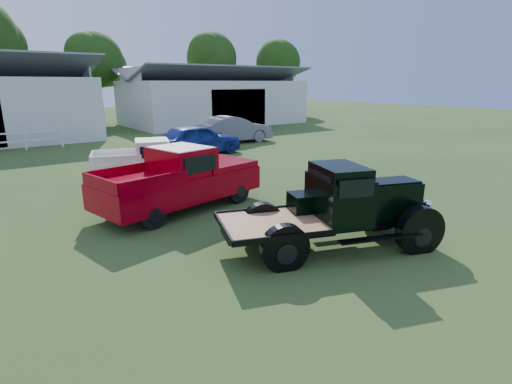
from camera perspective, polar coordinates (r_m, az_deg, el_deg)
ground at (r=9.99m, az=3.16°, el=-7.48°), size 120.00×120.00×0.00m
shed_right at (r=39.48m, az=-6.11°, el=13.47°), size 16.80×9.20×5.20m
tree_c at (r=41.54m, az=-21.81°, el=15.22°), size 5.40×5.40×9.00m
tree_d at (r=47.53m, az=-6.29°, el=16.67°), size 6.00×6.00×10.00m
tree_e at (r=50.44m, az=3.14°, el=16.38°), size 5.70×5.70×9.50m
vintage_flatbed at (r=9.64m, az=11.10°, el=-2.19°), size 5.51×3.66×2.03m
red_pickup at (r=12.65m, az=-10.88°, el=1.94°), size 5.77×3.16×1.99m
white_pickup at (r=16.38m, az=-14.78°, el=4.21°), size 4.91×3.16×1.68m
misc_car_blue at (r=22.27m, az=-8.39°, el=7.43°), size 5.12×2.36×1.70m
misc_car_grey at (r=26.68m, az=-3.30°, el=8.90°), size 5.36×2.11×1.74m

